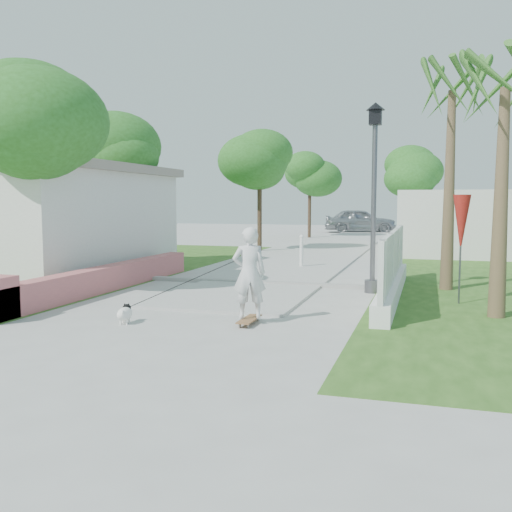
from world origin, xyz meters
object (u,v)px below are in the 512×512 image
(bollard, at_px, (301,250))
(parked_car, at_px, (360,220))
(patio_umbrella, at_px, (461,224))
(street_lamp, at_px, (374,190))
(dog, at_px, (125,313))
(skateboarder, at_px, (203,281))

(bollard, relative_size, parked_car, 0.22)
(bollard, xyz_separation_m, patio_umbrella, (4.60, -5.50, 1.10))
(street_lamp, height_order, dog, street_lamp)
(patio_umbrella, bearing_deg, dog, -146.62)
(bollard, bearing_deg, parked_car, 91.78)
(parked_car, bearing_deg, patio_umbrella, 179.74)
(parked_car, bearing_deg, dog, 168.27)
(bollard, distance_m, dog, 9.37)
(street_lamp, distance_m, bollard, 5.56)
(bollard, relative_size, patio_umbrella, 0.47)
(street_lamp, distance_m, skateboarder, 5.30)
(skateboarder, height_order, parked_car, skateboarder)
(patio_umbrella, height_order, skateboarder, patio_umbrella)
(patio_umbrella, height_order, dog, patio_umbrella)
(bollard, bearing_deg, patio_umbrella, -50.09)
(bollard, height_order, skateboarder, skateboarder)
(dog, bearing_deg, bollard, 65.57)
(bollard, distance_m, patio_umbrella, 7.25)
(skateboarder, height_order, dog, skateboarder)
(street_lamp, distance_m, parked_car, 27.41)
(parked_car, bearing_deg, skateboarder, 170.64)
(skateboarder, bearing_deg, bollard, -111.65)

